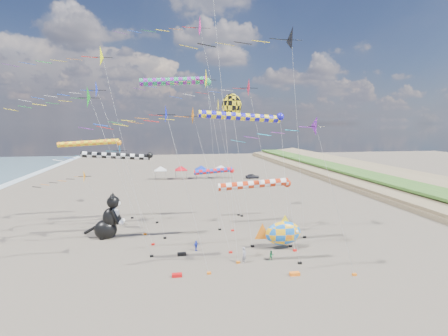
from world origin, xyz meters
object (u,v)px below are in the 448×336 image
child_blue (196,246)px  cat_inflatable (108,215)px  fish_inflatable (283,233)px  child_green (271,255)px  person_adult (244,255)px  parked_car (252,176)px

child_blue → cat_inflatable: bearing=113.0°
cat_inflatable → fish_inflatable: 20.68m
fish_inflatable → child_green: bearing=-126.3°
person_adult → child_blue: 6.00m
fish_inflatable → child_blue: 9.53m
cat_inflatable → person_adult: bearing=-30.4°
child_green → parked_car: parked_car is taller
cat_inflatable → child_blue: size_ratio=4.80×
cat_inflatable → fish_inflatable: cat_inflatable is taller
fish_inflatable → child_green: fish_inflatable is taller
cat_inflatable → parked_car: 50.38m
cat_inflatable → person_adult: size_ratio=3.43×
person_adult → child_blue: person_adult is taller
person_adult → child_green: (2.84, 0.16, -0.28)m
child_green → parked_car: 52.87m
parked_car → fish_inflatable: bearing=160.6°
cat_inflatable → person_adult: 17.77m
fish_inflatable → person_adult: 6.01m
child_blue → fish_inflatable: bearing=-41.1°
child_blue → parked_car: 51.16m
person_adult → child_blue: (-4.37, 4.11, -0.23)m
fish_inflatable → person_adult: bearing=-148.0°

